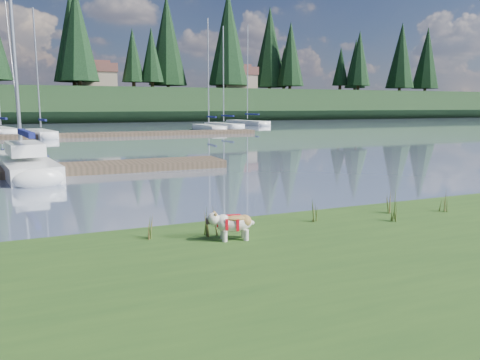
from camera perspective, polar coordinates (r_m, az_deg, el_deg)
name	(u,v)px	position (r m, az deg, el deg)	size (l,w,h in m)	color
ground	(81,137)	(39.96, -18.86, 4.98)	(200.00, 200.00, 0.00)	gray
bank	(360,331)	(5.36, 14.40, -17.41)	(60.00, 9.00, 0.35)	#2C4D1A
ridge	(58,105)	(82.82, -21.31, 8.47)	(200.00, 20.00, 5.00)	black
bulldog	(233,222)	(7.70, -0.86, -5.18)	(0.79, 0.41, 0.47)	silver
sailboat_main	(22,160)	(20.19, -25.02, 2.23)	(2.71, 8.22, 11.70)	white
dock_near	(13,172)	(18.94, -25.98, 0.93)	(16.00, 2.00, 0.30)	#4C3D2C
dock_far	(106,135)	(40.15, -16.02, 5.35)	(26.00, 2.20, 0.30)	#4C3D2C
sailboat_bg_2	(40,133)	(41.56, -23.23, 5.33)	(2.56, 6.76, 10.12)	white
sailboat_bg_3	(207,127)	(48.11, -4.07, 6.45)	(1.62, 7.50, 11.05)	white
sailboat_bg_4	(221,125)	(52.77, -2.35, 6.70)	(2.46, 7.60, 11.07)	white
sailboat_bg_5	(244,122)	(62.08, 0.51, 7.06)	(3.14, 9.16, 12.73)	white
weed_0	(209,224)	(7.95, -3.81, -5.32)	(0.17, 0.14, 0.52)	#475B23
weed_1	(312,212)	(9.04, 8.79, -3.87)	(0.17, 0.14, 0.43)	#475B23
weed_2	(391,201)	(10.08, 17.92, -2.50)	(0.17, 0.14, 0.57)	#475B23
weed_3	(146,228)	(7.92, -11.41, -5.71)	(0.17, 0.14, 0.46)	#475B23
weed_4	(395,211)	(9.47, 18.39, -3.57)	(0.17, 0.14, 0.45)	#475B23
weed_5	(443,202)	(10.61, 23.50, -2.46)	(0.17, 0.14, 0.49)	#475B23
mud_lip	(216,236)	(9.04, -2.91, -6.78)	(60.00, 0.50, 0.14)	#33281C
conifer_4	(77,33)	(76.73, -19.25, 16.53)	(6.16, 6.16, 15.10)	#382619
conifer_5	(152,55)	(82.19, -10.73, 14.75)	(3.96, 3.96, 10.35)	#382619
conifer_6	(228,38)	(84.49, -1.45, 16.90)	(7.04, 7.04, 17.00)	#382619
conifer_7	(290,54)	(92.95, 6.17, 15.02)	(5.28, 5.28, 13.20)	#382619
conifer_8	(359,58)	(96.63, 14.32, 14.17)	(4.62, 4.62, 11.77)	#382619
conifer_9	(401,55)	(107.28, 19.05, 14.15)	(5.94, 5.94, 14.62)	#382619
house_1	(96,75)	(81.40, -17.14, 12.08)	(6.30, 5.30, 4.65)	gray
house_2	(237,78)	(85.53, -0.41, 12.31)	(6.30, 5.30, 4.65)	gray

